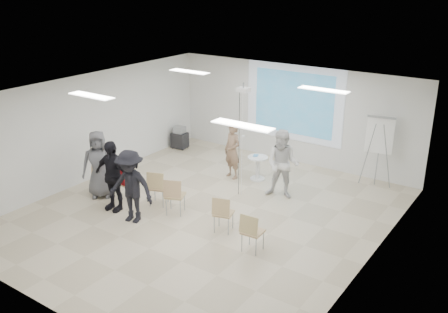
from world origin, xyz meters
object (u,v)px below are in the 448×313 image
Objects in this scene: chair_right_far at (251,230)px; audience_outer at (99,160)px; flipchart_easel at (380,135)px; chair_right_inner at (222,211)px; player_left at (232,147)px; chair_left_inner at (157,185)px; audience_left at (112,171)px; chair_center at (174,194)px; av_cart at (180,138)px; chair_far_left at (100,177)px; laptop at (159,186)px; audience_mid at (130,182)px; pedestal_table at (258,167)px; chair_left_mid at (125,182)px; player_right at (283,161)px.

audience_outer reaches higher than chair_right_far.
chair_right_inner is at bearing -124.01° from flipchart_easel.
player_left is 2.69m from chair_left_inner.
chair_center is at bearing 19.72° from audience_left.
chair_right_far reaches higher than av_cart.
chair_right_inner is at bearing 2.16° from chair_far_left.
audience_outer is (-1.59, -0.50, 0.50)m from laptop.
player_left is 0.91× the size of audience_mid.
pedestal_table is 3.66m from av_cart.
chair_far_left is 0.86× the size of chair_center.
player_left reaches higher than pedestal_table.
audience_mid is at bearing -175.97° from chair_right_far.
chair_left_inner is 1.06× the size of chair_right_inner.
audience_mid is at bearing -59.84° from audience_outer.
flipchart_easel is at bearing 42.92° from audience_left.
audience_mid is at bearing -107.18° from chair_left_inner.
chair_right_inner is 2.98m from audience_left.
chair_left_mid is 0.79m from audience_left.
pedestal_table is 3.12m from chair_left_inner.
player_left is 3.28m from chair_right_inner.
chair_right_far is 0.43× the size of audience_left.
player_left is at bearing -27.39° from av_cart.
audience_left reaches higher than chair_right_far.
laptop is at bearing 138.43° from chair_center.
chair_left_mid is at bearing -148.71° from flipchart_easel.
chair_center is 1.47m from chair_right_inner.
player_left is 2.06× the size of chair_right_far.
audience_outer is at bearing -130.47° from pedestal_table.
flipchart_easel is at bearing 41.70° from audience_mid.
chair_left_inner is at bearing 166.33° from chair_right_far.
chair_right_inner is (3.86, 0.12, 0.05)m from chair_far_left.
audience_left is (-3.87, -0.19, 0.50)m from chair_right_far.
chair_right_inner is 5.05m from flipchart_easel.
av_cart is at bearing 138.47° from chair_right_far.
chair_left_mid is 1.61m from chair_center.
flipchart_easel is at bearing 39.38° from chair_far_left.
chair_center is at bearing -58.09° from av_cart.
audience_mid is at bearing -138.09° from player_right.
chair_left_inner reaches higher than laptop.
chair_right_far is 3.90m from audience_left.
av_cart is (-4.50, 3.94, -0.18)m from chair_right_inner.
flipchart_easel is (1.94, 4.57, 0.94)m from chair_right_inner.
audience_mid is 1.01× the size of audience_outer.
av_cart is (-2.33, 3.64, -0.16)m from laptop.
chair_right_inner reaches higher than chair_far_left.
audience_left is at bearing -23.79° from chair_far_left.
pedestal_table is 4.18m from audience_left.
chair_center reaches higher than chair_far_left.
av_cart is at bearing 58.60° from audience_outer.
player_right is 3.92m from audience_mid.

